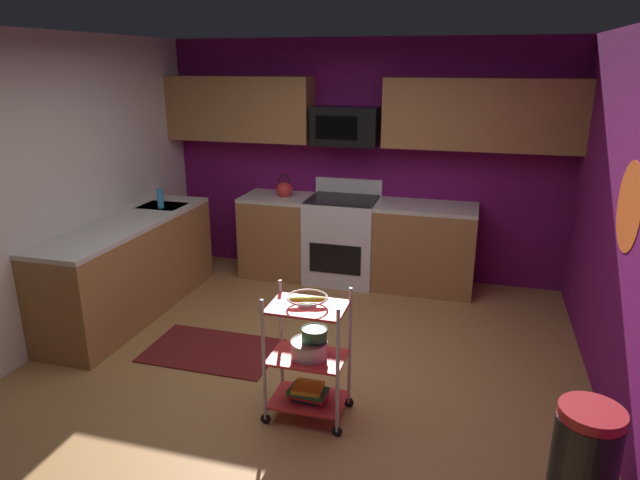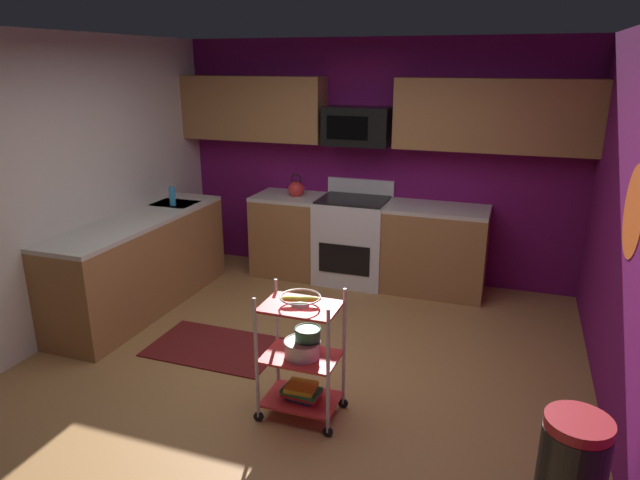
{
  "view_description": "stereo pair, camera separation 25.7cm",
  "coord_description": "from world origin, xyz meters",
  "px_view_note": "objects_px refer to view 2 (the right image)",
  "views": [
    {
      "loc": [
        1.23,
        -3.65,
        2.35
      ],
      "look_at": [
        0.12,
        0.26,
        1.05
      ],
      "focal_mm": 31.44,
      "sensor_mm": 36.0,
      "label": 1
    },
    {
      "loc": [
        1.48,
        -3.58,
        2.35
      ],
      "look_at": [
        0.12,
        0.26,
        1.05
      ],
      "focal_mm": 31.44,
      "sensor_mm": 36.0,
      "label": 2
    }
  ],
  "objects_px": {
    "rolling_cart": "(301,357)",
    "dish_soap_bottle": "(172,196)",
    "oven_range": "(353,239)",
    "microwave": "(358,126)",
    "fruit_bowl": "(300,299)",
    "kettle": "(296,189)",
    "book_stack": "(301,391)",
    "mixing_bowl_small": "(308,333)",
    "trash_can": "(571,475)",
    "mixing_bowl_large": "(302,348)"
  },
  "relations": [
    {
      "from": "mixing_bowl_large",
      "to": "dish_soap_bottle",
      "type": "height_order",
      "value": "dish_soap_bottle"
    },
    {
      "from": "fruit_bowl",
      "to": "kettle",
      "type": "bearing_deg",
      "value": 112.34
    },
    {
      "from": "mixing_bowl_large",
      "to": "trash_can",
      "type": "height_order",
      "value": "trash_can"
    },
    {
      "from": "oven_range",
      "to": "book_stack",
      "type": "relative_size",
      "value": 4.08
    },
    {
      "from": "mixing_bowl_large",
      "to": "book_stack",
      "type": "relative_size",
      "value": 0.93
    },
    {
      "from": "rolling_cart",
      "to": "dish_soap_bottle",
      "type": "xyz_separation_m",
      "value": [
        -2.09,
        1.71,
        0.57
      ]
    },
    {
      "from": "fruit_bowl",
      "to": "book_stack",
      "type": "bearing_deg",
      "value": -75.96
    },
    {
      "from": "fruit_bowl",
      "to": "dish_soap_bottle",
      "type": "relative_size",
      "value": 1.36
    },
    {
      "from": "rolling_cart",
      "to": "book_stack",
      "type": "height_order",
      "value": "rolling_cart"
    },
    {
      "from": "microwave",
      "to": "rolling_cart",
      "type": "distance_m",
      "value": 2.97
    },
    {
      "from": "mixing_bowl_small",
      "to": "kettle",
      "type": "relative_size",
      "value": 0.69
    },
    {
      "from": "mixing_bowl_large",
      "to": "book_stack",
      "type": "distance_m",
      "value": 0.34
    },
    {
      "from": "fruit_bowl",
      "to": "kettle",
      "type": "height_order",
      "value": "kettle"
    },
    {
      "from": "mixing_bowl_large",
      "to": "book_stack",
      "type": "bearing_deg",
      "value": -180.0
    },
    {
      "from": "mixing_bowl_small",
      "to": "dish_soap_bottle",
      "type": "xyz_separation_m",
      "value": [
        -2.13,
        1.68,
        0.4
      ]
    },
    {
      "from": "mixing_bowl_small",
      "to": "dish_soap_bottle",
      "type": "relative_size",
      "value": 0.91
    },
    {
      "from": "mixing_bowl_large",
      "to": "dish_soap_bottle",
      "type": "distance_m",
      "value": 2.76
    },
    {
      "from": "microwave",
      "to": "mixing_bowl_small",
      "type": "xyz_separation_m",
      "value": [
        0.42,
        -2.63,
        -1.08
      ]
    },
    {
      "from": "dish_soap_bottle",
      "to": "trash_can",
      "type": "bearing_deg",
      "value": -29.97
    },
    {
      "from": "mixing_bowl_large",
      "to": "book_stack",
      "type": "height_order",
      "value": "mixing_bowl_large"
    },
    {
      "from": "kettle",
      "to": "dish_soap_bottle",
      "type": "relative_size",
      "value": 1.32
    },
    {
      "from": "rolling_cart",
      "to": "fruit_bowl",
      "type": "distance_m",
      "value": 0.43
    },
    {
      "from": "rolling_cart",
      "to": "book_stack",
      "type": "bearing_deg",
      "value": 0.0
    },
    {
      "from": "rolling_cart",
      "to": "trash_can",
      "type": "bearing_deg",
      "value": -15.38
    },
    {
      "from": "rolling_cart",
      "to": "kettle",
      "type": "distance_m",
      "value": 2.81
    },
    {
      "from": "mixing_bowl_large",
      "to": "mixing_bowl_small",
      "type": "height_order",
      "value": "mixing_bowl_small"
    },
    {
      "from": "mixing_bowl_large",
      "to": "trash_can",
      "type": "relative_size",
      "value": 0.38
    },
    {
      "from": "microwave",
      "to": "rolling_cart",
      "type": "xyz_separation_m",
      "value": [
        0.38,
        -2.66,
        -1.25
      ]
    },
    {
      "from": "rolling_cart",
      "to": "microwave",
      "type": "bearing_deg",
      "value": 98.19
    },
    {
      "from": "mixing_bowl_large",
      "to": "kettle",
      "type": "distance_m",
      "value": 2.81
    },
    {
      "from": "oven_range",
      "to": "trash_can",
      "type": "height_order",
      "value": "oven_range"
    },
    {
      "from": "oven_range",
      "to": "kettle",
      "type": "bearing_deg",
      "value": -179.67
    },
    {
      "from": "fruit_bowl",
      "to": "trash_can",
      "type": "height_order",
      "value": "fruit_bowl"
    },
    {
      "from": "rolling_cart",
      "to": "mixing_bowl_large",
      "type": "height_order",
      "value": "rolling_cart"
    },
    {
      "from": "oven_range",
      "to": "microwave",
      "type": "height_order",
      "value": "microwave"
    },
    {
      "from": "fruit_bowl",
      "to": "rolling_cart",
      "type": "bearing_deg",
      "value": -75.96
    },
    {
      "from": "microwave",
      "to": "kettle",
      "type": "distance_m",
      "value": 0.97
    },
    {
      "from": "book_stack",
      "to": "microwave",
      "type": "bearing_deg",
      "value": 98.19
    },
    {
      "from": "fruit_bowl",
      "to": "mixing_bowl_small",
      "type": "bearing_deg",
      "value": 36.06
    },
    {
      "from": "dish_soap_bottle",
      "to": "mixing_bowl_large",
      "type": "bearing_deg",
      "value": -39.1
    },
    {
      "from": "mixing_bowl_small",
      "to": "dish_soap_bottle",
      "type": "distance_m",
      "value": 2.75
    },
    {
      "from": "oven_range",
      "to": "microwave",
      "type": "bearing_deg",
      "value": 90.26
    },
    {
      "from": "book_stack",
      "to": "fruit_bowl",
      "type": "bearing_deg",
      "value": 104.04
    },
    {
      "from": "dish_soap_bottle",
      "to": "trash_can",
      "type": "distance_m",
      "value": 4.39
    },
    {
      "from": "oven_range",
      "to": "trash_can",
      "type": "xyz_separation_m",
      "value": [
        2.05,
        -3.02,
        -0.15
      ]
    },
    {
      "from": "book_stack",
      "to": "dish_soap_bottle",
      "type": "bearing_deg",
      "value": 140.78
    },
    {
      "from": "trash_can",
      "to": "mixing_bowl_large",
      "type": "bearing_deg",
      "value": 164.53
    },
    {
      "from": "book_stack",
      "to": "dish_soap_bottle",
      "type": "distance_m",
      "value": 2.83
    },
    {
      "from": "mixing_bowl_small",
      "to": "book_stack",
      "type": "height_order",
      "value": "mixing_bowl_small"
    },
    {
      "from": "rolling_cart",
      "to": "trash_can",
      "type": "distance_m",
      "value": 1.73
    }
  ]
}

